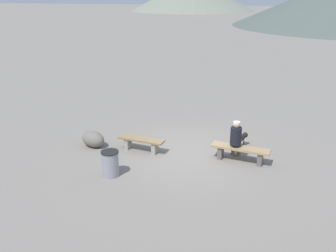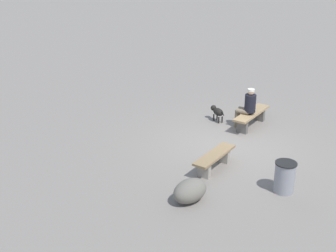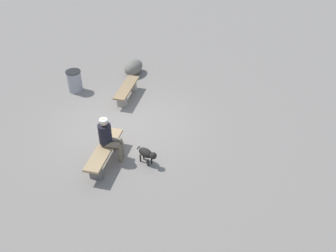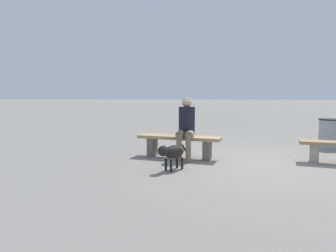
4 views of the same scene
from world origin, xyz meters
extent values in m
cube|color=gray|center=(0.00, 0.00, -0.03)|extent=(210.00, 210.00, 0.06)
cube|color=gray|center=(-2.10, -0.09, 0.19)|extent=(0.19, 0.33, 0.38)
cube|color=gray|center=(-1.12, -0.26, 0.19)|extent=(0.19, 0.33, 0.38)
cube|color=#8C704C|center=(-1.61, -0.17, 0.41)|extent=(1.61, 0.65, 0.06)
cube|color=#605B56|center=(1.00, -0.14, 0.21)|extent=(0.19, 0.34, 0.41)
cube|color=#605B56|center=(2.22, -0.35, 0.21)|extent=(0.19, 0.34, 0.41)
cube|color=#A3845B|center=(1.61, -0.24, 0.44)|extent=(1.84, 0.72, 0.07)
cylinder|color=black|center=(1.44, -0.21, 0.83)|extent=(0.34, 0.34, 0.55)
sphere|color=#D8A87F|center=(1.44, -0.21, 1.19)|extent=(0.20, 0.20, 0.20)
cylinder|color=silver|center=(1.44, -0.21, 1.25)|extent=(0.21, 0.21, 0.07)
cylinder|color=#756651|center=(1.55, -0.03, 0.55)|extent=(0.17, 0.39, 0.15)
cylinder|color=#756651|center=(1.56, 0.17, 0.28)|extent=(0.11, 0.11, 0.55)
cylinder|color=#756651|center=(1.36, -0.02, 0.55)|extent=(0.17, 0.39, 0.15)
cylinder|color=#756651|center=(1.37, 0.17, 0.28)|extent=(0.11, 0.11, 0.55)
ellipsoid|color=black|center=(1.55, 0.84, 0.33)|extent=(0.45, 0.50, 0.24)
sphere|color=black|center=(1.71, 1.06, 0.38)|extent=(0.19, 0.19, 0.19)
cylinder|color=black|center=(1.58, 0.99, 0.11)|extent=(0.04, 0.04, 0.21)
cylinder|color=black|center=(1.69, 0.92, 0.11)|extent=(0.04, 0.04, 0.21)
cylinder|color=black|center=(1.41, 0.76, 0.11)|extent=(0.04, 0.04, 0.21)
cylinder|color=black|center=(1.52, 0.69, 0.11)|extent=(0.04, 0.04, 0.21)
cylinder|color=black|center=(1.40, 0.63, 0.37)|extent=(0.10, 0.11, 0.15)
cylinder|color=gray|center=(-1.96, -2.03, 0.36)|extent=(0.48, 0.48, 0.73)
cylinder|color=black|center=(-1.96, -2.03, 0.74)|extent=(0.51, 0.51, 0.03)
ellipsoid|color=#6B665B|center=(-3.30, -0.20, 0.27)|extent=(1.04, 0.87, 0.54)
camera|label=1|loc=(1.80, -10.96, 5.10)|focal=39.77mm
camera|label=2|loc=(-11.65, -3.56, 5.59)|focal=49.12mm
camera|label=3|loc=(8.92, 1.96, 6.73)|focal=39.79mm
camera|label=4|loc=(0.74, 6.14, 1.33)|focal=32.42mm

